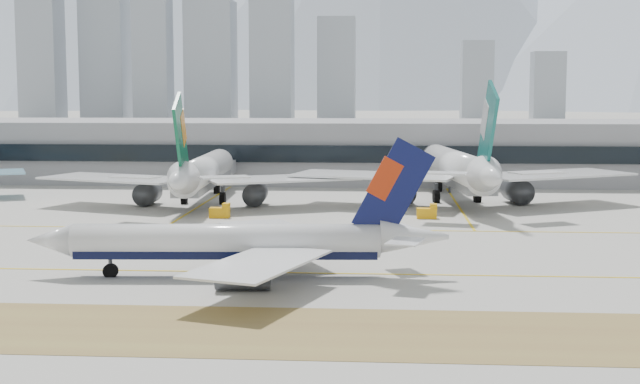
# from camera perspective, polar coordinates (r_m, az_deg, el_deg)

# --- Properties ---
(ground) EXTENTS (3000.00, 3000.00, 0.00)m
(ground) POSITION_cam_1_polar(r_m,az_deg,el_deg) (114.77, 1.39, -4.74)
(ground) COLOR #9E9B94
(ground) RESTS_ON ground
(taxiing_airliner) EXTENTS (50.98, 44.22, 17.12)m
(taxiing_airliner) POSITION_cam_1_polar(r_m,az_deg,el_deg) (107.53, -5.02, -3.28)
(taxiing_airliner) COLOR white
(taxiing_airliner) RESTS_ON ground
(widebody_eva) EXTENTS (63.27, 61.85, 22.56)m
(widebody_eva) POSITION_cam_1_polar(r_m,az_deg,el_deg) (177.70, -7.55, 1.12)
(widebody_eva) COLOR white
(widebody_eva) RESTS_ON ground
(widebody_cathay) EXTENTS (68.63, 67.62, 24.63)m
(widebody_cathay) POSITION_cam_1_polar(r_m,az_deg,el_deg) (180.60, 8.85, 1.36)
(widebody_cathay) COLOR white
(widebody_cathay) RESTS_ON ground
(terminal) EXTENTS (280.00, 43.10, 15.00)m
(terminal) POSITION_cam_1_polar(r_m,az_deg,el_deg) (227.86, 2.75, 2.70)
(terminal) COLOR gray
(terminal) RESTS_ON ground
(gse_c) EXTENTS (3.55, 2.00, 2.60)m
(gse_c) POSITION_cam_1_polar(r_m,az_deg,el_deg) (158.45, 6.90, -1.31)
(gse_c) COLOR #F4A60C
(gse_c) RESTS_ON ground
(gse_b) EXTENTS (3.55, 2.00, 2.60)m
(gse_b) POSITION_cam_1_polar(r_m,az_deg,el_deg) (159.16, -6.39, -1.27)
(gse_b) COLOR #F4A60C
(gse_b) RESTS_ON ground
(city_skyline) EXTENTS (342.00, 49.80, 140.00)m
(city_skyline) POSITION_cam_1_polar(r_m,az_deg,el_deg) (577.55, -7.21, 9.09)
(city_skyline) COLOR #939CA8
(city_skyline) RESTS_ON ground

